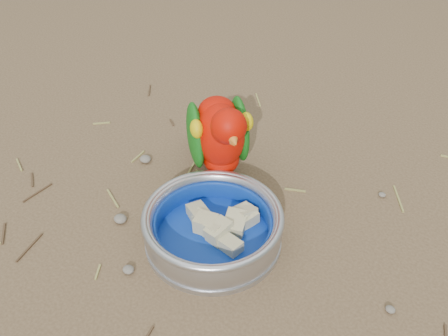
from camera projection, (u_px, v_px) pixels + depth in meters
The scene contains 6 objects.
ground at pixel (225, 243), 0.80m from camera, with size 60.00×60.00×0.00m, color brown.
food_bowl at pixel (213, 238), 0.80m from camera, with size 0.22×0.22×0.02m, color #B2B2BA.
bowl_wall at pixel (213, 224), 0.78m from camera, with size 0.22×0.22×0.04m, color #B2B2BA, non-canonical shape.
fruit_wedges at pixel (213, 228), 0.79m from camera, with size 0.13×0.13×0.03m, color #C0B586, non-canonical shape.
lory_parrot at pixel (220, 142), 0.86m from camera, with size 0.11×0.23×0.18m, color #C20E01, non-canonical shape.
ground_debris at pixel (252, 246), 0.79m from camera, with size 0.90×0.80×0.01m, color #948D4A, non-canonical shape.
Camera 1 is at (0.33, -0.44, 0.59)m, focal length 40.00 mm.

